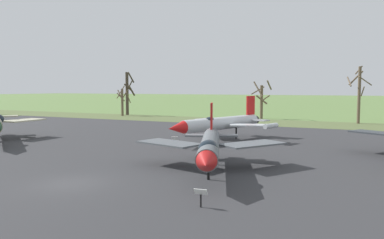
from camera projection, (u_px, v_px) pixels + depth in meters
name	position (u px, v px, depth m)	size (l,w,h in m)	color
ground_plane	(70.00, 184.00, 22.51)	(600.00, 600.00, 0.00)	#607F42
asphalt_apron	(183.00, 149.00, 35.45)	(98.25, 48.08, 0.05)	#333335
grass_verge_strip	(267.00, 123.00, 62.40)	(158.25, 12.00, 0.06)	#58663A
jet_fighter_front_left	(220.00, 123.00, 40.48)	(10.17, 13.78, 4.72)	silver
info_placard_front_left	(175.00, 141.00, 35.79)	(0.66, 0.37, 1.16)	black
jet_fighter_rear_left	(210.00, 145.00, 25.52)	(10.13, 12.25, 4.45)	#565B60
info_placard_rear_left	(201.00, 196.00, 18.00)	(0.65, 0.27, 0.94)	black
bare_tree_far_left	(128.00, 92.00, 79.90)	(1.65, 2.51, 8.92)	#42382D
bare_tree_left_of_center	(123.00, 100.00, 77.45)	(2.95, 2.75, 6.15)	brown
bare_tree_center	(262.00, 99.00, 70.61)	(3.54, 3.48, 7.05)	brown
bare_tree_right_of_center	(359.00, 92.00, 60.37)	(3.75, 3.59, 9.14)	brown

